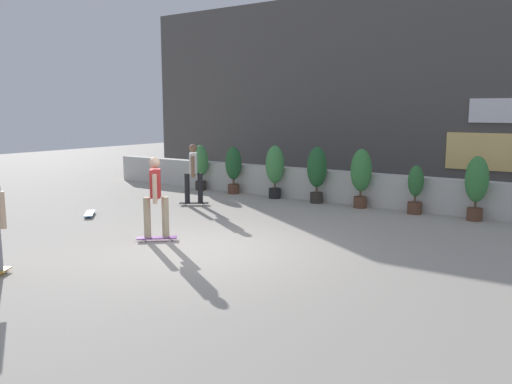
% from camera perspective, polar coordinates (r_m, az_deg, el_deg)
% --- Properties ---
extents(ground_plane, '(48.00, 48.00, 0.00)m').
position_cam_1_polar(ground_plane, '(10.03, -4.87, -6.19)').
color(ground_plane, '#A8A093').
extents(planter_wall, '(18.00, 0.40, 0.90)m').
position_cam_1_polar(planter_wall, '(14.98, 9.77, 0.51)').
color(planter_wall, beige).
rests_on(planter_wall, ground).
extents(building_backdrop, '(20.00, 2.08, 6.50)m').
position_cam_1_polar(building_backdrop, '(18.54, 15.29, 10.60)').
color(building_backdrop, '#4C4947').
rests_on(building_backdrop, ground).
extents(potted_plant_0, '(0.51, 0.51, 1.48)m').
position_cam_1_polar(potted_plant_0, '(17.23, -6.09, 3.06)').
color(potted_plant_0, '#2D2823').
rests_on(potted_plant_0, ground).
extents(potted_plant_1, '(0.50, 0.50, 1.48)m').
position_cam_1_polar(potted_plant_1, '(16.39, -2.49, 2.80)').
color(potted_plant_1, brown).
rests_on(potted_plant_1, ground).
extents(potted_plant_2, '(0.55, 0.55, 1.58)m').
position_cam_1_polar(potted_plant_2, '(15.51, 2.08, 2.70)').
color(potted_plant_2, black).
rests_on(potted_plant_2, ground).
extents(potted_plant_3, '(0.56, 0.56, 1.60)m').
position_cam_1_polar(potted_plant_3, '(14.81, 6.68, 2.40)').
color(potted_plant_3, '#2D2823').
rests_on(potted_plant_3, ground).
extents(potted_plant_4, '(0.56, 0.56, 1.60)m').
position_cam_1_polar(potted_plant_4, '(14.25, 11.42, 2.01)').
color(potted_plant_4, brown).
rests_on(potted_plant_4, ground).
extents(potted_plant_5, '(0.39, 0.39, 1.24)m').
position_cam_1_polar(potted_plant_5, '(13.78, 17.05, 0.45)').
color(potted_plant_5, brown).
rests_on(potted_plant_5, ground).
extents(potted_plant_6, '(0.54, 0.54, 1.55)m').
position_cam_1_polar(potted_plant_6, '(13.40, 22.98, 0.91)').
color(potted_plant_6, brown).
rests_on(potted_plant_6, ground).
extents(skater_foreground, '(0.76, 0.64, 1.70)m').
position_cam_1_polar(skater_foreground, '(14.43, -6.86, 2.23)').
color(skater_foreground, black).
rests_on(skater_foreground, ground).
extents(skater_by_wall_left, '(0.73, 0.68, 1.70)m').
position_cam_1_polar(skater_by_wall_left, '(10.57, -10.92, -0.32)').
color(skater_by_wall_left, '#72338C').
rests_on(skater_by_wall_left, ground).
extents(skateboard_near_camera, '(0.71, 0.70, 0.08)m').
position_cam_1_polar(skateboard_near_camera, '(13.66, -17.74, -2.25)').
color(skateboard_near_camera, '#266699').
rests_on(skateboard_near_camera, ground).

